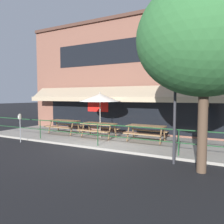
{
  "coord_description": "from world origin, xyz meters",
  "views": [
    {
      "loc": [
        4.96,
        -7.76,
        2.25
      ],
      "look_at": [
        0.02,
        1.6,
        1.5
      ],
      "focal_mm": 35.0,
      "sensor_mm": 36.0,
      "label": 1
    }
  ],
  "objects_px": {
    "picnic_table_right": "(146,129)",
    "patio_umbrella_centre": "(100,98)",
    "picnic_table_centre": "(99,126)",
    "street_tree_curbside": "(210,28)",
    "street_sign_pole": "(175,96)",
    "parking_meter_near": "(20,119)",
    "picnic_table_left": "(64,123)",
    "pedestrian_walking": "(203,128)"
  },
  "relations": [
    {
      "from": "picnic_table_right",
      "to": "patio_umbrella_centre",
      "type": "height_order",
      "value": "patio_umbrella_centre"
    },
    {
      "from": "picnic_table_centre",
      "to": "street_tree_curbside",
      "type": "bearing_deg",
      "value": -28.17
    },
    {
      "from": "picnic_table_centre",
      "to": "picnic_table_right",
      "type": "xyz_separation_m",
      "value": [
        2.49,
        0.24,
        0.0
      ]
    },
    {
      "from": "street_sign_pole",
      "to": "parking_meter_near",
      "type": "bearing_deg",
      "value": -179.64
    },
    {
      "from": "picnic_table_left",
      "to": "picnic_table_centre",
      "type": "distance_m",
      "value": 2.5
    },
    {
      "from": "picnic_table_centre",
      "to": "parking_meter_near",
      "type": "relative_size",
      "value": 1.27
    },
    {
      "from": "picnic_table_left",
      "to": "pedestrian_walking",
      "type": "distance_m",
      "value": 7.68
    },
    {
      "from": "picnic_table_right",
      "to": "pedestrian_walking",
      "type": "height_order",
      "value": "pedestrian_walking"
    },
    {
      "from": "patio_umbrella_centre",
      "to": "street_tree_curbside",
      "type": "bearing_deg",
      "value": -29.27
    },
    {
      "from": "patio_umbrella_centre",
      "to": "pedestrian_walking",
      "type": "relative_size",
      "value": 1.39
    },
    {
      "from": "picnic_table_centre",
      "to": "street_tree_curbside",
      "type": "relative_size",
      "value": 0.29
    },
    {
      "from": "picnic_table_right",
      "to": "street_tree_curbside",
      "type": "height_order",
      "value": "street_tree_curbside"
    },
    {
      "from": "picnic_table_centre",
      "to": "picnic_table_right",
      "type": "relative_size",
      "value": 1.0
    },
    {
      "from": "patio_umbrella_centre",
      "to": "street_tree_curbside",
      "type": "distance_m",
      "value": 6.48
    },
    {
      "from": "picnic_table_right",
      "to": "pedestrian_walking",
      "type": "relative_size",
      "value": 1.05
    },
    {
      "from": "picnic_table_centre",
      "to": "street_tree_curbside",
      "type": "height_order",
      "value": "street_tree_curbside"
    },
    {
      "from": "parking_meter_near",
      "to": "patio_umbrella_centre",
      "type": "bearing_deg",
      "value": 39.94
    },
    {
      "from": "picnic_table_left",
      "to": "picnic_table_right",
      "type": "height_order",
      "value": "same"
    },
    {
      "from": "picnic_table_left",
      "to": "street_tree_curbside",
      "type": "xyz_separation_m",
      "value": [
        7.88,
        -3.09,
        3.44
      ]
    },
    {
      "from": "pedestrian_walking",
      "to": "street_tree_curbside",
      "type": "distance_m",
      "value": 3.71
    },
    {
      "from": "parking_meter_near",
      "to": "street_sign_pole",
      "type": "xyz_separation_m",
      "value": [
        7.4,
        0.05,
        1.11
      ]
    },
    {
      "from": "street_sign_pole",
      "to": "picnic_table_centre",
      "type": "bearing_deg",
      "value": 151.62
    },
    {
      "from": "parking_meter_near",
      "to": "street_tree_curbside",
      "type": "relative_size",
      "value": 0.23
    },
    {
      "from": "patio_umbrella_centre",
      "to": "parking_meter_near",
      "type": "bearing_deg",
      "value": -140.06
    },
    {
      "from": "picnic_table_right",
      "to": "parking_meter_near",
      "type": "xyz_separation_m",
      "value": [
        -5.53,
        -2.65,
        0.44
      ]
    },
    {
      "from": "street_sign_pole",
      "to": "patio_umbrella_centre",
      "type": "bearing_deg",
      "value": 150.28
    },
    {
      "from": "picnic_table_left",
      "to": "parking_meter_near",
      "type": "bearing_deg",
      "value": -101.67
    },
    {
      "from": "parking_meter_near",
      "to": "street_sign_pole",
      "type": "height_order",
      "value": "street_sign_pole"
    },
    {
      "from": "picnic_table_left",
      "to": "picnic_table_centre",
      "type": "relative_size",
      "value": 1.0
    },
    {
      "from": "picnic_table_centre",
      "to": "street_sign_pole",
      "type": "relative_size",
      "value": 0.41
    },
    {
      "from": "parking_meter_near",
      "to": "street_tree_curbside",
      "type": "xyz_separation_m",
      "value": [
        8.42,
        -0.48,
        3.0
      ]
    },
    {
      "from": "picnic_table_centre",
      "to": "patio_umbrella_centre",
      "type": "relative_size",
      "value": 0.76
    },
    {
      "from": "picnic_table_right",
      "to": "street_tree_curbside",
      "type": "bearing_deg",
      "value": -47.26
    },
    {
      "from": "picnic_table_centre",
      "to": "street_sign_pole",
      "type": "height_order",
      "value": "street_sign_pole"
    },
    {
      "from": "picnic_table_right",
      "to": "picnic_table_left",
      "type": "bearing_deg",
      "value": -179.54
    },
    {
      "from": "picnic_table_left",
      "to": "street_sign_pole",
      "type": "bearing_deg",
      "value": -20.49
    },
    {
      "from": "picnic_table_left",
      "to": "street_sign_pole",
      "type": "distance_m",
      "value": 7.49
    },
    {
      "from": "picnic_table_left",
      "to": "street_sign_pole",
      "type": "relative_size",
      "value": 0.41
    },
    {
      "from": "street_sign_pole",
      "to": "picnic_table_left",
      "type": "bearing_deg",
      "value": 159.51
    },
    {
      "from": "street_tree_curbside",
      "to": "picnic_table_centre",
      "type": "bearing_deg",
      "value": 151.83
    },
    {
      "from": "patio_umbrella_centre",
      "to": "pedestrian_walking",
      "type": "xyz_separation_m",
      "value": [
        5.1,
        -1.0,
        -1.12
      ]
    },
    {
      "from": "patio_umbrella_centre",
      "to": "picnic_table_centre",
      "type": "bearing_deg",
      "value": -90.0
    }
  ]
}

